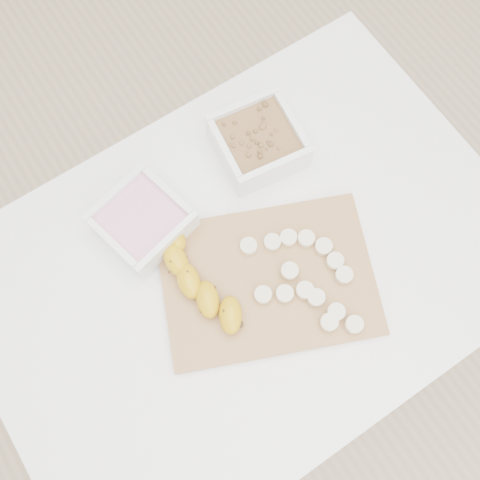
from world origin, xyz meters
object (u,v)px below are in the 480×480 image
table (248,276)px  cutting_board (268,280)px  bowl_yogurt (143,222)px  bowl_granola (258,142)px  banana (199,279)px

table → cutting_board: cutting_board is taller
table → bowl_yogurt: bearing=127.1°
bowl_yogurt → cutting_board: size_ratio=0.46×
bowl_granola → table: bearing=-127.9°
bowl_granola → cutting_board: size_ratio=0.45×
bowl_yogurt → bowl_granola: bearing=4.0°
bowl_granola → bowl_yogurt: bearing=-176.0°
table → bowl_yogurt: size_ratio=5.70×
bowl_yogurt → cutting_board: bearing=-57.6°
bowl_granola → banana: 0.29m
bowl_yogurt → table: bearing=-52.9°
table → cutting_board: bearing=-77.9°
bowl_granola → banana: bearing=-145.1°
cutting_board → banana: 0.13m
bowl_yogurt → cutting_board: (0.13, -0.21, -0.03)m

